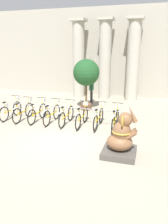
% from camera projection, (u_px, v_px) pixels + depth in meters
% --- Properties ---
extents(ground_plane, '(60.00, 60.00, 0.00)m').
position_uv_depth(ground_plane, '(62.00, 141.00, 8.14)').
color(ground_plane, '#9E937F').
extents(building_facade, '(20.00, 0.20, 6.00)m').
position_uv_depth(building_facade, '(108.00, 53.00, 15.19)').
color(building_facade, '#A39E8E').
rests_on(building_facade, ground_plane).
extents(column_left, '(1.00, 1.00, 5.16)m').
position_uv_depth(column_left, '(79.00, 59.00, 14.88)').
color(column_left, '#ADA899').
rests_on(column_left, ground_plane).
extents(column_middle, '(1.00, 1.00, 5.16)m').
position_uv_depth(column_middle, '(105.00, 59.00, 14.38)').
color(column_middle, '#ADA899').
rests_on(column_middle, ground_plane).
extents(column_right, '(1.00, 1.00, 5.16)m').
position_uv_depth(column_right, '(133.00, 60.00, 13.87)').
color(column_right, '#ADA899').
rests_on(column_right, ground_plane).
extents(bike_rack, '(5.73, 0.05, 0.77)m').
position_uv_depth(bike_rack, '(60.00, 109.00, 9.99)').
color(bike_rack, gray).
rests_on(bike_rack, ground_plane).
extents(bicycle_0, '(0.48, 1.80, 1.04)m').
position_uv_depth(bicycle_0, '(11.00, 110.00, 10.69)').
color(bicycle_0, black).
rests_on(bicycle_0, ground_plane).
extents(bicycle_1, '(0.48, 1.80, 1.04)m').
position_uv_depth(bicycle_1, '(24.00, 111.00, 10.42)').
color(bicycle_1, black).
rests_on(bicycle_1, ground_plane).
extents(bicycle_2, '(0.48, 1.80, 1.04)m').
position_uv_depth(bicycle_2, '(38.00, 112.00, 10.26)').
color(bicycle_2, black).
rests_on(bicycle_2, ground_plane).
extents(bicycle_3, '(0.48, 1.80, 1.04)m').
position_uv_depth(bicycle_3, '(52.00, 114.00, 10.07)').
color(bicycle_3, black).
rests_on(bicycle_3, ground_plane).
extents(bicycle_4, '(0.48, 1.80, 1.04)m').
position_uv_depth(bicycle_4, '(67.00, 115.00, 9.84)').
color(bicycle_4, black).
rests_on(bicycle_4, ground_plane).
extents(bicycle_5, '(0.48, 1.80, 1.04)m').
position_uv_depth(bicycle_5, '(82.00, 117.00, 9.62)').
color(bicycle_5, black).
rests_on(bicycle_5, ground_plane).
extents(bicycle_6, '(0.48, 1.80, 1.04)m').
position_uv_depth(bicycle_6, '(99.00, 118.00, 9.47)').
color(bicycle_6, black).
rests_on(bicycle_6, ground_plane).
extents(bicycle_7, '(0.48, 1.80, 1.04)m').
position_uv_depth(bicycle_7, '(115.00, 119.00, 9.26)').
color(bicycle_7, black).
rests_on(bicycle_7, ground_plane).
extents(elephant_statue, '(1.06, 1.06, 1.69)m').
position_uv_depth(elephant_statue, '(121.00, 139.00, 6.91)').
color(elephant_statue, '#4C4742').
rests_on(elephant_statue, ground_plane).
extents(person_pedestrian, '(0.23, 0.47, 1.75)m').
position_uv_depth(person_pedestrian, '(92.00, 87.00, 13.27)').
color(person_pedestrian, '#28282D').
rests_on(person_pedestrian, ground_plane).
extents(potted_tree, '(1.43, 1.43, 2.78)m').
position_uv_depth(potted_tree, '(86.00, 74.00, 11.76)').
color(potted_tree, brown).
rests_on(potted_tree, ground_plane).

